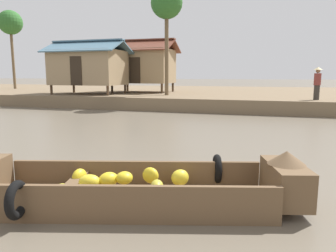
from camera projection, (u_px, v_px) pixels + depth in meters
ground_plane at (166, 140)px, 9.92m from camera, size 300.00×300.00×0.00m
riverbank_strip at (229, 95)px, 26.13m from camera, size 160.00×20.00×0.73m
banana_boat at (130, 187)px, 4.88m from camera, size 5.27×2.69×0.87m
stilt_house_left at (88, 67)px, 21.27m from camera, size 5.20×3.47×3.55m
stilt_house_mid_left at (143, 65)px, 23.64m from camera, size 4.91×3.62×3.86m
palm_tree_near at (10, 24)px, 28.73m from camera, size 2.13×2.13×7.01m
palm_tree_mid at (167, 5)px, 19.35m from camera, size 1.94×1.94×6.57m
vendor_person at (317, 82)px, 16.22m from camera, size 0.44×0.44×1.66m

